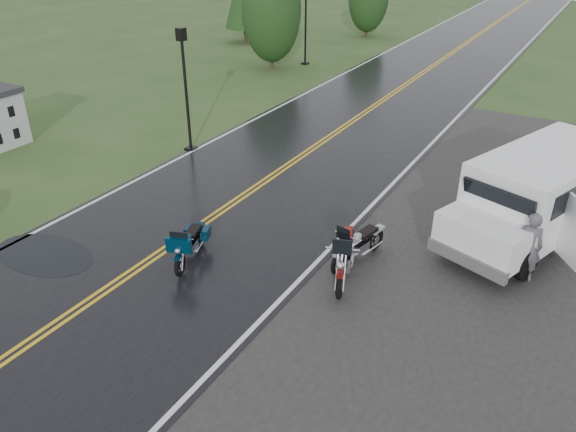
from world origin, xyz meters
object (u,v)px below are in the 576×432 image
object	(u,v)px
motorcycle_red	(340,273)
lamp_post_near_left	(186,91)
lamp_post_far_left	(306,24)
motorcycle_silver	(340,254)
motorcycle_teal	(179,257)
person_at_van	(528,248)
van_white	(461,207)

from	to	relation	value
motorcycle_red	lamp_post_near_left	bearing A→B (deg)	128.33
lamp_post_far_left	motorcycle_silver	bearing A→B (deg)	-59.54
motorcycle_teal	person_at_van	bearing A→B (deg)	9.94
motorcycle_teal	van_white	xyz separation A→B (m)	(5.51, 4.76, 0.65)
van_white	person_at_van	distance (m)	1.96
van_white	person_at_van	world-z (taller)	van_white
motorcycle_red	lamp_post_near_left	xyz separation A→B (m)	(-8.94, 5.75, 1.55)
motorcycle_teal	motorcycle_silver	distance (m)	3.91
person_at_van	lamp_post_far_left	distance (m)	23.15
van_white	person_at_van	bearing A→B (deg)	-0.65
motorcycle_red	person_at_van	bearing A→B (deg)	20.78
motorcycle_red	motorcycle_silver	distance (m)	0.95
motorcycle_teal	lamp_post_far_left	distance (m)	22.89
van_white	motorcycle_red	bearing A→B (deg)	-95.66
motorcycle_red	motorcycle_teal	world-z (taller)	motorcycle_red
motorcycle_silver	lamp_post_far_left	size ratio (longest dim) A/B	0.46
motorcycle_red	lamp_post_far_left	xyz separation A→B (m)	(-11.80, 20.23, 1.60)
lamp_post_near_left	lamp_post_far_left	bearing A→B (deg)	101.17
person_at_van	van_white	bearing A→B (deg)	-30.96
person_at_van	motorcycle_silver	bearing A→B (deg)	17.52
motorcycle_teal	lamp_post_near_left	distance (m)	8.77
motorcycle_teal	lamp_post_far_left	xyz separation A→B (m)	(-8.03, 21.36, 1.74)
motorcycle_red	lamp_post_near_left	distance (m)	10.74
motorcycle_red	van_white	size ratio (longest dim) A/B	0.39
person_at_van	lamp_post_near_left	size ratio (longest dim) A/B	0.40
van_white	person_at_van	xyz separation A→B (m)	(1.81, -0.68, -0.32)
van_white	person_at_van	size ratio (longest dim) A/B	3.44
motorcycle_silver	lamp_post_near_left	distance (m)	9.98
motorcycle_silver	person_at_van	distance (m)	4.48
motorcycle_red	person_at_van	xyz separation A→B (m)	(3.54, 2.94, 0.19)
motorcycle_red	van_white	xyz separation A→B (m)	(1.73, 3.62, 0.52)
motorcycle_red	lamp_post_far_left	world-z (taller)	lamp_post_far_left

